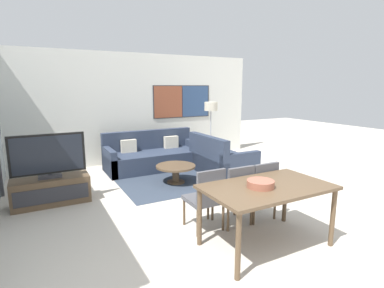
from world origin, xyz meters
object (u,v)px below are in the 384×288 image
(tv_console, at_px, (51,191))
(sofa_side, at_px, (220,161))
(dining_chair_right, at_px, (260,187))
(sofa_main, at_px, (153,157))
(dining_chair_left, at_px, (206,196))
(television, at_px, (48,156))
(dining_chair_centre, at_px, (235,192))
(coffee_table, at_px, (176,170))
(fruit_bowl, at_px, (261,183))
(floor_lamp, at_px, (211,112))
(dining_table, at_px, (267,192))

(tv_console, height_order, sofa_side, sofa_side)
(tv_console, bearing_deg, dining_chair_right, -37.89)
(sofa_side, distance_m, dining_chair_right, 2.46)
(sofa_main, height_order, dining_chair_left, sofa_main)
(television, xyz_separation_m, dining_chair_centre, (2.27, -2.10, -0.33))
(dining_chair_centre, bearing_deg, dining_chair_left, 172.28)
(television, relative_size, coffee_table, 1.43)
(tv_console, distance_m, dining_chair_left, 2.75)
(fruit_bowl, bearing_deg, dining_chair_left, 114.92)
(coffee_table, bearing_deg, dining_chair_left, -103.71)
(television, bearing_deg, floor_lamp, 16.91)
(sofa_side, xyz_separation_m, dining_chair_left, (-1.69, -2.24, 0.21))
(sofa_side, relative_size, coffee_table, 1.83)
(sofa_main, bearing_deg, floor_lamp, -7.02)
(dining_chair_left, bearing_deg, sofa_main, 81.52)
(coffee_table, bearing_deg, floor_lamp, 36.53)
(coffee_table, bearing_deg, fruit_bowl, -93.71)
(sofa_side, xyz_separation_m, fruit_bowl, (-1.36, -2.95, 0.55))
(dining_chair_right, bearing_deg, television, 142.10)
(dining_chair_left, height_order, fruit_bowl, dining_chair_left)
(dining_chair_left, bearing_deg, sofa_side, 53.04)
(dining_chair_left, distance_m, floor_lamp, 3.90)
(sofa_side, xyz_separation_m, dining_table, (-1.25, -2.94, 0.42))
(tv_console, distance_m, floor_lamp, 4.19)
(tv_console, relative_size, coffee_table, 1.50)
(sofa_side, xyz_separation_m, floor_lamp, (0.35, 0.97, 1.05))
(coffee_table, distance_m, fruit_bowl, 2.84)
(coffee_table, relative_size, dining_chair_centre, 0.92)
(dining_chair_centre, relative_size, floor_lamp, 0.56)
(coffee_table, relative_size, dining_chair_left, 0.92)
(tv_console, relative_size, dining_chair_right, 1.37)
(coffee_table, distance_m, dining_table, 2.81)
(dining_chair_right, height_order, fruit_bowl, dining_chair_right)
(dining_chair_centre, xyz_separation_m, floor_lamp, (1.60, 3.28, 0.84))
(tv_console, relative_size, dining_table, 0.78)
(sofa_main, height_order, coffee_table, sofa_main)
(television, distance_m, dining_chair_left, 2.76)
(sofa_side, bearing_deg, dining_chair_left, 143.04)
(sofa_main, distance_m, fruit_bowl, 4.15)
(dining_table, bearing_deg, dining_chair_right, 55.17)
(coffee_table, height_order, dining_chair_right, dining_chair_right)
(dining_chair_left, xyz_separation_m, floor_lamp, (2.04, 3.22, 0.84))
(dining_table, bearing_deg, television, 129.59)
(tv_console, height_order, floor_lamp, floor_lamp)
(tv_console, xyz_separation_m, floor_lamp, (3.87, 1.18, 1.10))
(television, height_order, dining_chair_left, television)
(tv_console, xyz_separation_m, dining_chair_left, (1.83, -2.04, 0.27))
(tv_console, height_order, dining_chair_centre, dining_chair_centre)
(coffee_table, height_order, floor_lamp, floor_lamp)
(tv_console, xyz_separation_m, sofa_main, (2.33, 1.37, 0.05))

